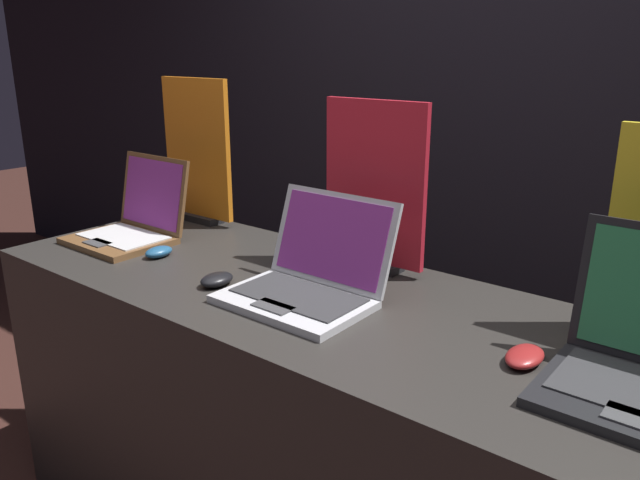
% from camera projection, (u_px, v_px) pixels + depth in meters
% --- Properties ---
extents(wall_back, '(8.00, 0.05, 2.80)m').
position_uv_depth(wall_back, '(518.00, 72.00, 2.42)').
color(wall_back, black).
rests_on(wall_back, ground_plane).
extents(display_counter, '(2.06, 0.70, 0.87)m').
position_uv_depth(display_counter, '(318.00, 436.00, 1.78)').
color(display_counter, '#282623').
rests_on(display_counter, ground_plane).
extents(laptop_front, '(0.32, 0.31, 0.27)m').
position_uv_depth(laptop_front, '(132.00, 222.00, 2.09)').
color(laptop_front, brown).
rests_on(laptop_front, display_counter).
extents(mouse_front, '(0.06, 0.09, 0.03)m').
position_uv_depth(mouse_front, '(159.00, 252.00, 1.93)').
color(mouse_front, navy).
rests_on(mouse_front, display_counter).
extents(promo_stand_front, '(0.32, 0.07, 0.52)m').
position_uv_depth(promo_stand_front, '(197.00, 155.00, 2.25)').
color(promo_stand_front, black).
rests_on(promo_stand_front, display_counter).
extents(laptop_middle, '(0.37, 0.33, 0.25)m').
position_uv_depth(laptop_middle, '(310.00, 276.00, 1.60)').
color(laptop_middle, '#B7B7BC').
rests_on(laptop_middle, display_counter).
extents(mouse_middle, '(0.07, 0.10, 0.03)m').
position_uv_depth(mouse_middle, '(217.00, 280.00, 1.70)').
color(mouse_middle, black).
rests_on(mouse_middle, display_counter).
extents(promo_stand_middle, '(0.33, 0.07, 0.49)m').
position_uv_depth(promo_stand_middle, '(375.00, 191.00, 1.77)').
color(promo_stand_middle, black).
rests_on(promo_stand_middle, display_counter).
extents(mouse_back, '(0.07, 0.12, 0.03)m').
position_uv_depth(mouse_back, '(525.00, 356.00, 1.28)').
color(mouse_back, maroon).
rests_on(mouse_back, display_counter).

